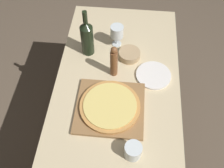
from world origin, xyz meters
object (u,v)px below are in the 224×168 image
(pepper_mill, at_px, (114,62))
(small_bowl, at_px, (129,55))
(wine_bottle, at_px, (87,37))
(wine_glass, at_px, (117,32))
(pizza, at_px, (110,106))

(pepper_mill, height_order, small_bowl, pepper_mill)
(pepper_mill, relative_size, small_bowl, 1.66)
(wine_bottle, bearing_deg, small_bowl, -4.64)
(wine_bottle, bearing_deg, pepper_mill, -42.04)
(wine_bottle, xyz_separation_m, wine_glass, (0.18, 0.09, -0.02))
(wine_bottle, xyz_separation_m, pepper_mill, (0.18, -0.16, -0.02))
(wine_bottle, bearing_deg, wine_glass, 25.98)
(pizza, relative_size, wine_bottle, 1.03)
(pizza, relative_size, wine_glass, 2.23)
(pepper_mill, xyz_separation_m, wine_glass, (-0.00, 0.25, -0.00))
(wine_bottle, relative_size, small_bowl, 2.38)
(pepper_mill, distance_m, small_bowl, 0.18)
(pizza, bearing_deg, small_bowl, 77.81)
(pepper_mill, relative_size, wine_glass, 1.50)
(pepper_mill, bearing_deg, wine_glass, 90.76)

